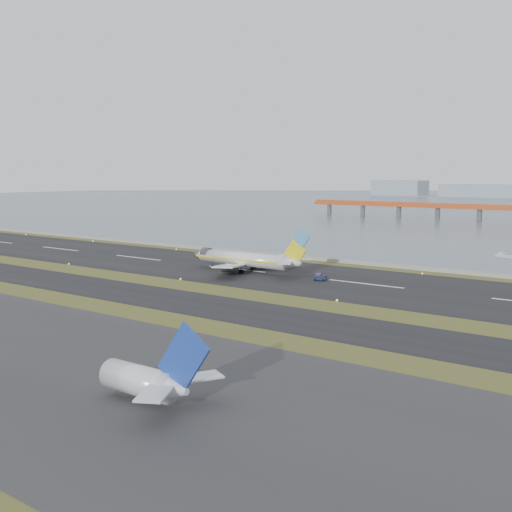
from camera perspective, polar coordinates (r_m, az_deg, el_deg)
name	(u,v)px	position (r m, az deg, el deg)	size (l,w,h in m)	color
ground	(159,284)	(156.84, -8.62, -2.49)	(1000.00, 1000.00, 0.00)	#3B4819
taxiway_strip	(121,291)	(148.84, -11.93, -3.07)	(1000.00, 18.00, 0.10)	black
runway_strip	(237,269)	(178.79, -1.74, -1.18)	(1000.00, 45.00, 0.10)	black
seawall	(296,257)	(202.76, 3.57, -0.05)	(1000.00, 2.50, 1.00)	gray
airliner	(247,260)	(172.90, -0.78, -0.33)	(38.52, 32.89, 12.80)	silver
pushback_tug	(320,277)	(160.14, 5.70, -1.90)	(3.34, 2.50, 1.90)	#121932
second_airliner_tail	(152,382)	(75.83, -9.26, -10.96)	(15.87, 13.26, 9.86)	silver
workboat_near	(505,256)	(218.84, 21.23, 0.01)	(6.81, 4.00, 1.58)	#B3B3B8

